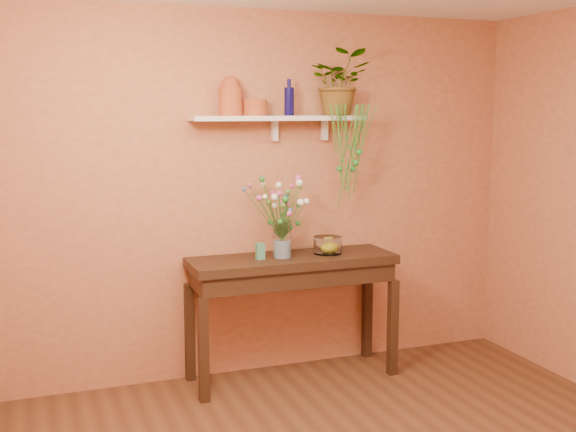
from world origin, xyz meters
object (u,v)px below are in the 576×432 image
object	(u,v)px
terracotta_jug	(231,97)
bouquet	(282,202)
blue_bottle	(289,101)
glass_vase	(282,242)
sideboard	(292,274)
glass_bowl	(328,246)
spider_plant	(340,83)

from	to	relation	value
terracotta_jug	bouquet	xyz separation A→B (m)	(0.33, -0.15, -0.74)
blue_bottle	glass_vase	bearing A→B (deg)	-128.09
sideboard	bouquet	world-z (taller)	bouquet
blue_bottle	glass_bowl	distance (m)	1.10
blue_bottle	bouquet	bearing A→B (deg)	-127.01
blue_bottle	glass_bowl	size ratio (longest dim) A/B	1.25
sideboard	blue_bottle	size ratio (longest dim) A/B	5.77
terracotta_jug	glass_vase	world-z (taller)	terracotta_jug
sideboard	glass_bowl	world-z (taller)	glass_bowl
sideboard	glass_vase	distance (m)	0.26
bouquet	glass_bowl	world-z (taller)	bouquet
sideboard	bouquet	size ratio (longest dim) A/B	3.26
blue_bottle	spider_plant	bearing A→B (deg)	4.83
glass_bowl	terracotta_jug	bearing A→B (deg)	170.48
bouquet	glass_vase	bearing A→B (deg)	99.83
spider_plant	glass_vase	world-z (taller)	spider_plant
glass_bowl	blue_bottle	bearing A→B (deg)	158.43
terracotta_jug	sideboard	bearing A→B (deg)	-16.61
blue_bottle	sideboard	bearing A→B (deg)	-98.26
sideboard	bouquet	bearing A→B (deg)	-165.53
sideboard	glass_vase	size ratio (longest dim) A/B	5.59
glass_vase	glass_bowl	xyz separation A→B (m)	(0.37, 0.02, -0.06)
sideboard	terracotta_jug	distance (m)	1.35
terracotta_jug	spider_plant	bearing A→B (deg)	1.56
glass_vase	bouquet	bearing A→B (deg)	-80.17
blue_bottle	bouquet	world-z (taller)	blue_bottle
sideboard	spider_plant	world-z (taller)	spider_plant
bouquet	terracotta_jug	bearing A→B (deg)	156.24
blue_bottle	terracotta_jug	bearing A→B (deg)	178.39
terracotta_jug	glass_bowl	xyz separation A→B (m)	(0.70, -0.12, -1.09)
terracotta_jug	bouquet	world-z (taller)	terracotta_jug
terracotta_jug	bouquet	distance (m)	0.83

